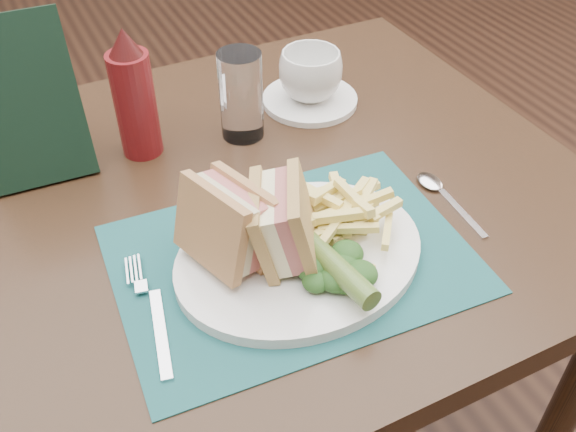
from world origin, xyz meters
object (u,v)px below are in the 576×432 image
object	(u,v)px
sandwich_half_a	(211,232)
coffee_cup	(310,75)
table_main	(257,359)
placemat	(292,258)
drinking_glass	(241,96)
saucer	(310,100)
ketchup_bottle	(133,93)
sandwich_half_b	(265,222)
plate	(299,255)
check_presenter	(25,103)

from	to	relation	value
sandwich_half_a	coffee_cup	size ratio (longest dim) A/B	1.05
table_main	placemat	size ratio (longest dim) A/B	2.20
table_main	drinking_glass	xyz separation A→B (m)	(0.05, 0.12, 0.44)
saucer	ketchup_bottle	world-z (taller)	ketchup_bottle
placemat	sandwich_half_b	bearing A→B (deg)	170.99
table_main	sandwich_half_b	bearing A→B (deg)	-105.45
table_main	sandwich_half_a	world-z (taller)	sandwich_half_a
table_main	sandwich_half_a	distance (m)	0.47
table_main	saucer	distance (m)	0.45
coffee_cup	plate	bearing A→B (deg)	-119.83
coffee_cup	drinking_glass	distance (m)	0.14
drinking_glass	saucer	bearing A→B (deg)	14.85
sandwich_half_a	drinking_glass	size ratio (longest dim) A/B	0.78
table_main	sandwich_half_a	xyz separation A→B (m)	(-0.10, -0.13, 0.44)
plate	drinking_glass	xyz separation A→B (m)	(0.05, 0.27, 0.06)
coffee_cup	ketchup_bottle	bearing A→B (deg)	-178.11
table_main	coffee_cup	size ratio (longest dim) A/B	9.23
placemat	drinking_glass	bearing A→B (deg)	78.91
sandwich_half_b	ketchup_bottle	distance (m)	0.29
placemat	coffee_cup	bearing A→B (deg)	58.77
table_main	coffee_cup	bearing A→B (deg)	41.91
table_main	placemat	distance (m)	0.40
plate	saucer	size ratio (longest dim) A/B	2.00
placemat	saucer	world-z (taller)	saucer
placemat	sandwich_half_b	distance (m)	0.07
placemat	coffee_cup	size ratio (longest dim) A/B	4.20
saucer	drinking_glass	xyz separation A→B (m)	(-0.13, -0.03, 0.06)
coffee_cup	drinking_glass	size ratio (longest dim) A/B	0.75
table_main	sandwich_half_a	size ratio (longest dim) A/B	8.83
plate	saucer	xyz separation A→B (m)	(0.18, 0.31, -0.00)
saucer	check_presenter	size ratio (longest dim) A/B	0.68
placemat	plate	bearing A→B (deg)	-48.57
drinking_glass	ketchup_bottle	xyz separation A→B (m)	(-0.14, 0.03, 0.03)
ketchup_bottle	plate	bearing A→B (deg)	-71.72
sandwich_half_a	check_presenter	bearing A→B (deg)	96.41
plate	check_presenter	bearing A→B (deg)	122.29
sandwich_half_a	sandwich_half_b	world-z (taller)	sandwich_half_a
drinking_glass	sandwich_half_a	bearing A→B (deg)	-119.66
saucer	drinking_glass	bearing A→B (deg)	-165.15
placemat	sandwich_half_a	xyz separation A→B (m)	(-0.09, 0.01, 0.07)
ketchup_bottle	check_presenter	xyz separation A→B (m)	(-0.13, 0.01, 0.01)
table_main	placemat	bearing A→B (deg)	-92.64
drinking_glass	ketchup_bottle	bearing A→B (deg)	170.02
plate	drinking_glass	bearing A→B (deg)	76.06
saucer	ketchup_bottle	bearing A→B (deg)	-178.11
check_presenter	table_main	bearing A→B (deg)	-32.51
table_main	sandwich_half_b	size ratio (longest dim) A/B	8.99
sandwich_half_b	plate	bearing A→B (deg)	8.76
ketchup_bottle	coffee_cup	bearing A→B (deg)	1.89
sandwich_half_b	coffee_cup	distance (m)	0.37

